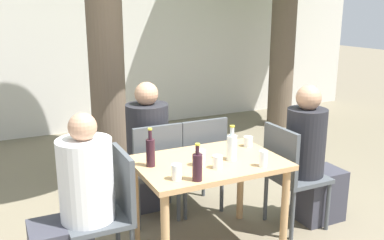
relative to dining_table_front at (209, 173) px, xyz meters
name	(u,v)px	position (x,y,z in m)	size (l,w,h in m)	color
cafe_building_wall	(91,40)	(0.00, 3.88, 0.76)	(10.00, 0.08, 2.80)	beige
dining_table_front	(209,173)	(0.00, 0.00, 0.00)	(1.12, 0.76, 0.75)	tan
patio_chair_0	(109,207)	(-0.79, 0.00, -0.11)	(0.44, 0.44, 0.92)	#474C51
patio_chair_1	(290,171)	(0.79, 0.00, -0.11)	(0.44, 0.44, 0.92)	#474C51
patio_chair_2	(154,166)	(-0.22, 0.62, -0.11)	(0.44, 0.44, 0.92)	#474C51
patio_chair_3	(199,158)	(0.22, 0.62, -0.11)	(0.44, 0.44, 0.92)	#474C51
person_seated_0	(75,210)	(-1.02, 0.00, -0.09)	(0.59, 0.37, 1.22)	#383842
person_seated_1	(312,162)	(1.02, 0.00, -0.07)	(0.57, 0.34, 1.26)	#383842
person_seated_2	(145,153)	(-0.22, 0.84, -0.07)	(0.38, 0.59, 1.26)	#383842
water_bottle_0	(232,147)	(0.16, -0.06, 0.21)	(0.08, 0.08, 0.27)	silver
wine_bottle_1	(151,152)	(-0.44, 0.08, 0.22)	(0.07, 0.07, 0.29)	#331923
wine_bottle_2	(197,166)	(-0.25, -0.31, 0.21)	(0.07, 0.07, 0.26)	#331923
drinking_glass_0	(248,142)	(0.46, 0.16, 0.15)	(0.08, 0.08, 0.09)	silver
drinking_glass_1	(177,172)	(-0.37, -0.24, 0.16)	(0.07, 0.07, 0.11)	white
drinking_glass_2	(200,158)	(-0.11, -0.07, 0.17)	(0.08, 0.08, 0.12)	silver
drinking_glass_3	(218,162)	(-0.02, -0.17, 0.15)	(0.07, 0.07, 0.10)	white
drinking_glass_4	(263,159)	(0.30, -0.28, 0.17)	(0.06, 0.06, 0.12)	white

